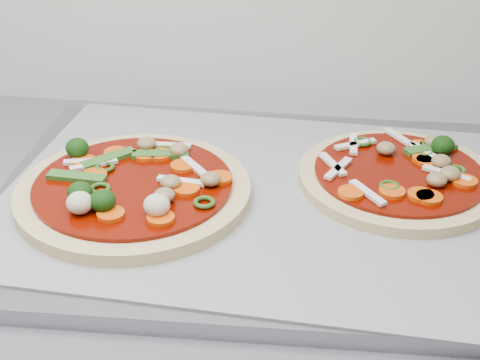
# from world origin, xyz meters

# --- Properties ---
(baking_tray) EXTENTS (0.53, 0.41, 0.02)m
(baking_tray) POSITION_xyz_m (0.61, 1.37, 0.91)
(baking_tray) COLOR gray
(baking_tray) RESTS_ON countertop
(parchment) EXTENTS (0.50, 0.37, 0.00)m
(parchment) POSITION_xyz_m (0.61, 1.37, 0.92)
(parchment) COLOR gray
(parchment) RESTS_ON baking_tray
(pizza_left) EXTENTS (0.30, 0.30, 0.04)m
(pizza_left) POSITION_xyz_m (0.49, 1.34, 0.93)
(pizza_left) COLOR tan
(pizza_left) RESTS_ON parchment
(pizza_right) EXTENTS (0.26, 0.26, 0.03)m
(pizza_right) POSITION_xyz_m (0.75, 1.41, 0.93)
(pizza_right) COLOR tan
(pizza_right) RESTS_ON parchment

